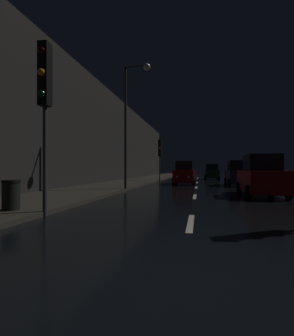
{
  "coord_description": "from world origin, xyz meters",
  "views": [
    {
      "loc": [
        0.22,
        -3.67,
        1.43
      ],
      "look_at": [
        -4.74,
        20.02,
        1.49
      ],
      "focal_mm": 26.7,
      "sensor_mm": 36.0,
      "label": 1
    }
  ],
  "objects_px": {
    "car_approaching_headlights": "(184,174)",
    "car_distant_taillights": "(212,172)",
    "car_parked_right_far": "(238,174)",
    "car_parked_right_near": "(261,177)",
    "streetlamp_overhead": "(132,109)",
    "traffic_light_far_left": "(160,151)",
    "trash_bin_curbside": "(11,195)",
    "traffic_light_near_left": "(44,89)"
  },
  "relations": [
    {
      "from": "traffic_light_near_left",
      "to": "car_approaching_headlights",
      "type": "height_order",
      "value": "traffic_light_near_left"
    },
    {
      "from": "car_distant_taillights",
      "to": "trash_bin_curbside",
      "type": "bearing_deg",
      "value": 165.01
    },
    {
      "from": "streetlamp_overhead",
      "to": "car_distant_taillights",
      "type": "bearing_deg",
      "value": 72.7
    },
    {
      "from": "traffic_light_far_left",
      "to": "traffic_light_near_left",
      "type": "distance_m",
      "value": 21.6
    },
    {
      "from": "traffic_light_far_left",
      "to": "car_distant_taillights",
      "type": "relative_size",
      "value": 1.16
    },
    {
      "from": "traffic_light_near_left",
      "to": "car_approaching_headlights",
      "type": "bearing_deg",
      "value": 164.91
    },
    {
      "from": "traffic_light_far_left",
      "to": "car_parked_right_far",
      "type": "height_order",
      "value": "traffic_light_far_left"
    },
    {
      "from": "streetlamp_overhead",
      "to": "car_parked_right_far",
      "type": "distance_m",
      "value": 10.84
    },
    {
      "from": "traffic_light_far_left",
      "to": "car_approaching_headlights",
      "type": "relative_size",
      "value": 1.13
    },
    {
      "from": "trash_bin_curbside",
      "to": "car_distant_taillights",
      "type": "xyz_separation_m",
      "value": [
        7.34,
        27.4,
        0.32
      ]
    },
    {
      "from": "car_parked_right_near",
      "to": "trash_bin_curbside",
      "type": "bearing_deg",
      "value": 129.75
    },
    {
      "from": "trash_bin_curbside",
      "to": "car_parked_right_near",
      "type": "xyz_separation_m",
      "value": [
        8.89,
        7.4,
        0.37
      ]
    },
    {
      "from": "traffic_light_far_left",
      "to": "car_parked_right_near",
      "type": "height_order",
      "value": "traffic_light_far_left"
    },
    {
      "from": "car_approaching_headlights",
      "to": "car_parked_right_far",
      "type": "xyz_separation_m",
      "value": [
        4.52,
        -1.09,
        -0.0
      ]
    },
    {
      "from": "car_approaching_headlights",
      "to": "traffic_light_near_left",
      "type": "bearing_deg",
      "value": -10.97
    },
    {
      "from": "car_parked_right_far",
      "to": "car_parked_right_near",
      "type": "bearing_deg",
      "value": -180.0
    },
    {
      "from": "traffic_light_far_left",
      "to": "car_parked_right_far",
      "type": "bearing_deg",
      "value": 56.18
    },
    {
      "from": "trash_bin_curbside",
      "to": "car_distant_taillights",
      "type": "distance_m",
      "value": 28.37
    },
    {
      "from": "traffic_light_near_left",
      "to": "car_distant_taillights",
      "type": "distance_m",
      "value": 28.27
    },
    {
      "from": "traffic_light_near_left",
      "to": "car_distant_taillights",
      "type": "height_order",
      "value": "traffic_light_near_left"
    },
    {
      "from": "traffic_light_far_left",
      "to": "car_approaching_headlights",
      "type": "height_order",
      "value": "traffic_light_far_left"
    },
    {
      "from": "streetlamp_overhead",
      "to": "trash_bin_curbside",
      "type": "xyz_separation_m",
      "value": [
        -1.5,
        -8.67,
        -4.64
      ]
    },
    {
      "from": "car_distant_taillights",
      "to": "streetlamp_overhead",
      "type": "bearing_deg",
      "value": 162.7
    },
    {
      "from": "car_approaching_headlights",
      "to": "car_distant_taillights",
      "type": "xyz_separation_m",
      "value": [
        2.96,
        10.97,
        -0.03
      ]
    },
    {
      "from": "streetlamp_overhead",
      "to": "traffic_light_far_left",
      "type": "bearing_deg",
      "value": 91.01
    },
    {
      "from": "traffic_light_near_left",
      "to": "streetlamp_overhead",
      "type": "xyz_separation_m",
      "value": [
        0.32,
        8.71,
        1.45
      ]
    },
    {
      "from": "traffic_light_near_left",
      "to": "car_distant_taillights",
      "type": "relative_size",
      "value": 1.28
    },
    {
      "from": "car_approaching_headlights",
      "to": "car_parked_right_near",
      "type": "xyz_separation_m",
      "value": [
        4.52,
        -9.03,
        0.02
      ]
    },
    {
      "from": "traffic_light_near_left",
      "to": "streetlamp_overhead",
      "type": "bearing_deg",
      "value": 173.75
    },
    {
      "from": "car_approaching_headlights",
      "to": "car_parked_right_near",
      "type": "distance_m",
      "value": 10.1
    },
    {
      "from": "traffic_light_near_left",
      "to": "car_parked_right_near",
      "type": "distance_m",
      "value": 11.08
    },
    {
      "from": "car_parked_right_far",
      "to": "car_distant_taillights",
      "type": "bearing_deg",
      "value": 7.37
    },
    {
      "from": "traffic_light_far_left",
      "to": "trash_bin_curbside",
      "type": "relative_size",
      "value": 5.09
    },
    {
      "from": "traffic_light_far_left",
      "to": "traffic_light_near_left",
      "type": "relative_size",
      "value": 0.91
    },
    {
      "from": "traffic_light_far_left",
      "to": "trash_bin_curbside",
      "type": "xyz_separation_m",
      "value": [
        -1.28,
        -21.55,
        -2.81
      ]
    },
    {
      "from": "car_parked_right_near",
      "to": "car_distant_taillights",
      "type": "height_order",
      "value": "car_parked_right_near"
    },
    {
      "from": "trash_bin_curbside",
      "to": "car_parked_right_far",
      "type": "height_order",
      "value": "car_parked_right_far"
    },
    {
      "from": "trash_bin_curbside",
      "to": "car_parked_right_near",
      "type": "bearing_deg",
      "value": 39.75
    },
    {
      "from": "car_parked_right_far",
      "to": "traffic_light_far_left",
      "type": "bearing_deg",
      "value": 50.8
    },
    {
      "from": "trash_bin_curbside",
      "to": "car_distant_taillights",
      "type": "bearing_deg",
      "value": 75.01
    },
    {
      "from": "traffic_light_near_left",
      "to": "car_parked_right_far",
      "type": "relative_size",
      "value": 1.25
    },
    {
      "from": "streetlamp_overhead",
      "to": "car_approaching_headlights",
      "type": "relative_size",
      "value": 1.93
    }
  ]
}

